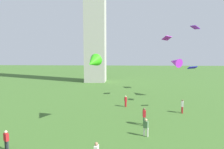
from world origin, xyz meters
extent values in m
cylinder|color=#2D3338|center=(-7.44, 8.12, 0.38)|extent=(0.14, 0.14, 0.75)
cylinder|color=#2D3338|center=(-7.74, 8.30, 0.38)|extent=(0.14, 0.14, 0.75)
cube|color=red|center=(-7.59, 8.21, 1.05)|extent=(0.47, 0.42, 0.60)
sphere|color=beige|center=(-7.59, 8.21, 1.46)|extent=(0.22, 0.22, 0.22)
cylinder|color=silver|center=(3.51, 11.28, 0.39)|extent=(0.15, 0.15, 0.78)
cylinder|color=silver|center=(3.22, 11.49, 0.39)|extent=(0.15, 0.15, 0.78)
cube|color=#51754C|center=(3.36, 11.38, 1.09)|extent=(0.49, 0.45, 0.62)
sphere|color=#D8AD84|center=(3.36, 11.38, 1.51)|extent=(0.23, 0.23, 0.23)
cylinder|color=#51754C|center=(3.51, 13.93, 0.44)|extent=(0.17, 0.17, 0.88)
cylinder|color=#51754C|center=(3.50, 14.34, 0.44)|extent=(0.17, 0.17, 0.88)
cube|color=red|center=(3.51, 14.14, 1.23)|extent=(0.30, 0.49, 0.70)
sphere|color=brown|center=(3.51, 14.14, 1.71)|extent=(0.26, 0.26, 0.26)
cylinder|color=red|center=(1.61, 21.22, 0.38)|extent=(0.14, 0.14, 0.76)
cylinder|color=red|center=(1.74, 20.90, 0.38)|extent=(0.14, 0.14, 0.76)
cube|color=red|center=(1.67, 21.06, 1.06)|extent=(0.37, 0.47, 0.60)
sphere|color=beige|center=(1.67, 21.06, 1.47)|extent=(0.22, 0.22, 0.22)
cylinder|color=red|center=(8.69, 18.39, 0.41)|extent=(0.15, 0.15, 0.82)
cylinder|color=red|center=(8.75, 18.76, 0.41)|extent=(0.15, 0.15, 0.82)
cube|color=silver|center=(8.72, 18.57, 1.15)|extent=(0.32, 0.48, 0.65)
sphere|color=brown|center=(8.72, 18.57, 1.59)|extent=(0.24, 0.24, 0.24)
sphere|color=#A37556|center=(-0.42, 6.50, 1.54)|extent=(0.23, 0.23, 0.23)
cone|color=#C32DE5|center=(10.03, 27.68, 6.00)|extent=(2.37, 2.73, 1.80)
cube|color=#9116EE|center=(14.59, 31.83, 12.30)|extent=(1.44, 1.97, 0.80)
cone|color=#32C217|center=(-1.73, 13.75, 6.56)|extent=(1.76, 2.31, 1.68)
cube|color=#1707E0|center=(10.10, 19.59, 5.64)|extent=(1.10, 0.79, 0.41)
cube|color=#B216D4|center=(8.18, 25.98, 9.88)|extent=(1.43, 1.64, 0.70)
camera|label=1|loc=(1.30, -5.36, 7.34)|focal=30.83mm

